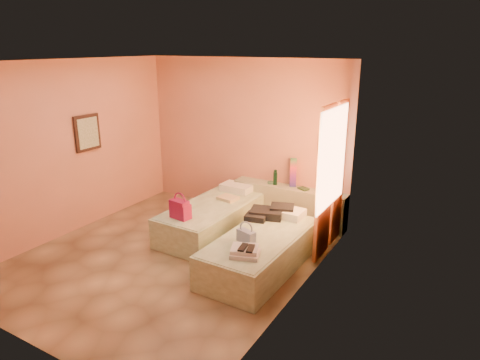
% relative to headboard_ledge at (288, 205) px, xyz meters
% --- Properties ---
extents(ground, '(4.50, 4.50, 0.00)m').
position_rel_headboard_ledge_xyz_m(ground, '(-0.98, -2.10, -0.33)').
color(ground, tan).
rests_on(ground, ground).
extents(room_walls, '(4.02, 4.51, 2.81)m').
position_rel_headboard_ledge_xyz_m(room_walls, '(-0.77, -1.53, 1.46)').
color(room_walls, tan).
rests_on(room_walls, ground).
extents(headboard_ledge, '(2.05, 0.30, 0.65)m').
position_rel_headboard_ledge_xyz_m(headboard_ledge, '(0.00, 0.00, 0.00)').
color(headboard_ledge, '#A3A98A').
rests_on(headboard_ledge, ground).
extents(bed_left, '(0.94, 2.02, 0.50)m').
position_rel_headboard_ledge_xyz_m(bed_left, '(-0.90, -1.05, -0.08)').
color(bed_left, beige).
rests_on(bed_left, ground).
extents(bed_right, '(0.94, 2.02, 0.50)m').
position_rel_headboard_ledge_xyz_m(bed_right, '(0.35, -1.70, -0.08)').
color(bed_right, beige).
rests_on(bed_right, ground).
extents(water_bottle, '(0.08, 0.08, 0.26)m').
position_rel_headboard_ledge_xyz_m(water_bottle, '(-0.27, 0.00, 0.45)').
color(water_bottle, '#163D28').
rests_on(water_bottle, headboard_ledge).
extents(rainbow_box, '(0.15, 0.15, 0.49)m').
position_rel_headboard_ledge_xyz_m(rainbow_box, '(0.03, 0.08, 0.57)').
color(rainbow_box, '#9A1345').
rests_on(rainbow_box, headboard_ledge).
extents(small_dish, '(0.17, 0.17, 0.03)m').
position_rel_headboard_ledge_xyz_m(small_dish, '(-0.36, 0.02, 0.34)').
color(small_dish, '#457F5E').
rests_on(small_dish, headboard_ledge).
extents(green_book, '(0.21, 0.19, 0.03)m').
position_rel_headboard_ledge_xyz_m(green_book, '(0.26, 0.00, 0.34)').
color(green_book, '#24442A').
rests_on(green_book, headboard_ledge).
extents(flower_vase, '(0.22, 0.22, 0.26)m').
position_rel_headboard_ledge_xyz_m(flower_vase, '(0.73, 0.03, 0.46)').
color(flower_vase, white).
rests_on(flower_vase, headboard_ledge).
extents(magenta_handbag, '(0.33, 0.21, 0.29)m').
position_rel_headboard_ledge_xyz_m(magenta_handbag, '(-0.99, -1.77, 0.32)').
color(magenta_handbag, '#9A1345').
rests_on(magenta_handbag, bed_left).
extents(khaki_garment, '(0.35, 0.29, 0.05)m').
position_rel_headboard_ledge_xyz_m(khaki_garment, '(-0.80, -0.73, 0.20)').
color(khaki_garment, '#C6B67F').
rests_on(khaki_garment, bed_left).
extents(clothes_pile, '(0.63, 0.63, 0.16)m').
position_rel_headboard_ledge_xyz_m(clothes_pile, '(0.15, -1.07, 0.25)').
color(clothes_pile, black).
rests_on(clothes_pile, bed_right).
extents(blue_handbag, '(0.28, 0.18, 0.17)m').
position_rel_headboard_ledge_xyz_m(blue_handbag, '(0.27, -1.99, 0.26)').
color(blue_handbag, '#3D5D94').
rests_on(blue_handbag, bed_right).
extents(towel_stack, '(0.43, 0.40, 0.10)m').
position_rel_headboard_ledge_xyz_m(towel_stack, '(0.44, -2.32, 0.23)').
color(towel_stack, silver).
rests_on(towel_stack, bed_right).
extents(sandal_pair, '(0.20, 0.24, 0.02)m').
position_rel_headboard_ledge_xyz_m(sandal_pair, '(0.47, -2.33, 0.29)').
color(sandal_pair, black).
rests_on(sandal_pair, towel_stack).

